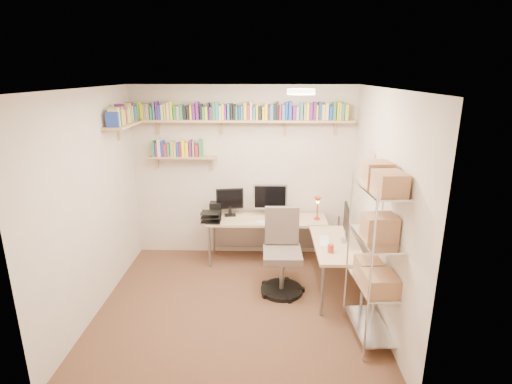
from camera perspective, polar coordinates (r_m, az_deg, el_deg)
ground at (r=4.94m, az=-2.75°, el=-15.80°), size 3.20×3.20×0.00m
room_shell at (r=4.31m, az=-2.97°, el=1.83°), size 3.24×3.04×2.52m
wall_shelves at (r=5.54m, az=-6.37°, el=10.08°), size 3.12×1.09×0.80m
corner_desk at (r=5.50m, az=2.84°, el=-4.70°), size 2.02×1.67×1.14m
office_chair at (r=5.04m, az=3.73°, el=-9.31°), size 0.55×0.57×1.06m
wire_rack at (r=4.04m, az=17.05°, el=-5.95°), size 0.42×0.76×1.84m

